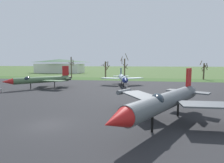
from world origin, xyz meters
The scene contains 13 objects.
ground_plane centered at (0.00, 0.00, 0.00)m, with size 600.00×600.00×0.00m, color #425B2D.
asphalt_apron centered at (0.00, 16.28, 0.03)m, with size 99.43×54.27×0.05m, color #28282B.
grass_verge_strip centered at (0.00, 49.42, 0.03)m, with size 159.43×12.00×0.06m, color #345324.
jet_fighter_front_left centered at (10.92, 2.31, 2.29)m, with size 13.73×15.32×5.22m.
jet_fighter_front_right centered at (3.38, 30.79, 2.03)m, with size 10.95×14.14×4.45m.
info_placard_front_right centered at (4.92, 24.32, 0.59)m, with size 0.53×0.30×0.92m.
jet_fighter_rear_left centered at (-14.34, 22.44, 2.09)m, with size 11.58×12.86×5.13m.
info_placard_rear_left centered at (-18.50, 15.30, 0.57)m, with size 0.55×0.24×0.91m.
bare_tree_far_left centered at (-18.90, 50.97, 4.38)m, with size 1.96×1.98×8.13m.
bare_tree_left_of_center centered at (-6.42, 55.69, 3.58)m, with size 3.46×2.68×6.50m.
bare_tree_center centered at (1.31, 53.36, 4.40)m, with size 2.91×2.87×9.35m.
bare_tree_right_of_center centered at (29.32, 53.37, 3.44)m, with size 3.01×2.97×6.70m.
visitor_building centered at (-41.01, 86.14, 3.92)m, with size 28.22×13.13×8.12m.
Camera 1 is at (8.88, -15.22, 5.84)m, focal length 29.20 mm.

